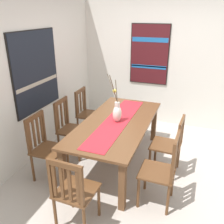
{
  "coord_description": "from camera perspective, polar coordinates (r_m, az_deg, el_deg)",
  "views": [
    {
      "loc": [
        -3.19,
        -0.64,
        2.28
      ],
      "look_at": [
        -0.03,
        0.53,
        0.88
      ],
      "focal_mm": 39.42,
      "sensor_mm": 36.0,
      "label": 1
    }
  ],
  "objects": [
    {
      "name": "chair_5",
      "position": [
        4.68,
        -5.7,
        -0.17
      ],
      "size": [
        0.43,
        0.43,
        0.93
      ],
      "color": "brown",
      "rests_on": "ground_plane"
    },
    {
      "name": "chair_0",
      "position": [
        2.79,
        -8.89,
        -17.71
      ],
      "size": [
        0.43,
        0.43,
        0.94
      ],
      "color": "brown",
      "rests_on": "ground_plane"
    },
    {
      "name": "wall_side",
      "position": [
        5.18,
        13.18,
        11.63
      ],
      "size": [
        0.12,
        6.4,
        2.7
      ],
      "primitive_type": "cube",
      "color": "silver",
      "rests_on": "ground_plane"
    },
    {
      "name": "chair_3",
      "position": [
        3.64,
        -15.23,
        -7.7
      ],
      "size": [
        0.42,
        0.42,
        0.96
      ],
      "color": "brown",
      "rests_on": "ground_plane"
    },
    {
      "name": "dining_table",
      "position": [
        3.77,
        1.09,
        -3.43
      ],
      "size": [
        2.04,
        0.97,
        0.72
      ],
      "color": "brown",
      "rests_on": "ground_plane"
    },
    {
      "name": "wall_back",
      "position": [
        4.16,
        -17.46,
        8.61
      ],
      "size": [
        6.4,
        0.12,
        2.7
      ],
      "primitive_type": "cube",
      "color": "silver",
      "rests_on": "ground_plane"
    },
    {
      "name": "painting_on_side_wall",
      "position": [
        5.16,
        8.67,
        13.04
      ],
      "size": [
        0.05,
        0.78,
        1.2
      ],
      "color": "black"
    },
    {
      "name": "ground_plane",
      "position": [
        3.99,
        7.52,
        -12.84
      ],
      "size": [
        6.4,
        6.4,
        0.03
      ],
      "primitive_type": "cube",
      "color": "#B2A89E"
    },
    {
      "name": "chair_4",
      "position": [
        4.12,
        -9.79,
        -3.55
      ],
      "size": [
        0.43,
        0.43,
        0.96
      ],
      "color": "brown",
      "rests_on": "ground_plane"
    },
    {
      "name": "painting_on_back_wall",
      "position": [
        4.07,
        -17.24,
        8.95
      ],
      "size": [
        1.1,
        0.05,
        1.25
      ],
      "color": "black"
    },
    {
      "name": "table_runner",
      "position": [
        3.73,
        1.1,
        -2.14
      ],
      "size": [
        1.88,
        0.36,
        0.01
      ],
      "primitive_type": "cube",
      "color": "#B7232D",
      "rests_on": "dining_table"
    },
    {
      "name": "centerpiece_vase",
      "position": [
        3.66,
        1.18,
        0.01
      ],
      "size": [
        0.25,
        0.25,
        0.75
      ],
      "color": "silver",
      "rests_on": "dining_table"
    },
    {
      "name": "chair_2",
      "position": [
        3.7,
        13.18,
        -7.36
      ],
      "size": [
        0.44,
        0.44,
        0.9
      ],
      "color": "brown",
      "rests_on": "ground_plane"
    },
    {
      "name": "chair_1",
      "position": [
        3.11,
        11.66,
        -12.93
      ],
      "size": [
        0.43,
        0.43,
        0.98
      ],
      "color": "brown",
      "rests_on": "ground_plane"
    }
  ]
}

